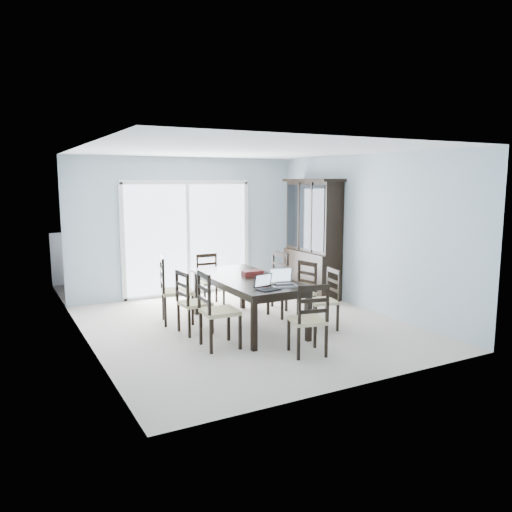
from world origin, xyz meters
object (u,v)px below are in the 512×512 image
at_px(chair_end_near, 310,312).
at_px(chair_end_far, 209,274).
at_px(chair_left_mid, 189,295).
at_px(chair_left_far, 170,283).
at_px(china_hutch, 313,239).
at_px(dining_table, 247,283).
at_px(laptop_dark, 269,286).
at_px(game_box, 253,273).
at_px(hot_tub, 155,265).
at_px(chair_right_far, 275,275).
at_px(laptop_silver, 284,282).
at_px(chair_right_near, 327,292).
at_px(cell_phone, 269,289).
at_px(chair_right_mid, 303,285).
at_px(chair_left_near, 212,302).

bearing_deg(chair_end_near, chair_end_far, 104.10).
height_order(chair_left_mid, chair_left_far, chair_left_far).
bearing_deg(chair_end_far, chair_left_mid, 59.83).
bearing_deg(chair_left_far, china_hutch, 113.31).
height_order(dining_table, chair_end_near, chair_end_near).
xyz_separation_m(chair_end_near, laptop_dark, (-0.23, 0.63, 0.23)).
distance_m(dining_table, chair_end_far, 1.54).
bearing_deg(game_box, hot_tub, 98.36).
height_order(china_hutch, chair_left_far, china_hutch).
bearing_deg(chair_right_far, laptop_silver, 146.06).
bearing_deg(chair_end_near, laptop_dark, 122.80).
xyz_separation_m(chair_right_near, laptop_silver, (-0.83, -0.14, 0.26)).
relative_size(chair_right_far, chair_end_far, 1.10).
bearing_deg(dining_table, cell_phone, -97.21).
bearing_deg(hot_tub, game_box, -81.64).
bearing_deg(dining_table, hot_tub, 96.05).
xyz_separation_m(chair_right_mid, chair_end_far, (-0.93, 1.58, -0.01)).
xyz_separation_m(china_hutch, laptop_dark, (-2.16, -2.13, -0.27)).
bearing_deg(chair_right_far, chair_end_near, 152.79).
distance_m(chair_end_near, cell_phone, 0.72).
xyz_separation_m(dining_table, laptop_dark, (-0.13, -0.88, 0.13)).
bearing_deg(chair_left_far, chair_end_near, 38.42).
xyz_separation_m(chair_left_far, laptop_silver, (1.10, -1.51, 0.18)).
relative_size(chair_right_near, game_box, 3.33).
relative_size(chair_right_far, hot_tub, 0.58).
xyz_separation_m(dining_table, chair_left_near, (-0.84, -0.65, -0.05)).
xyz_separation_m(dining_table, chair_right_near, (0.99, -0.64, -0.13)).
xyz_separation_m(laptop_dark, hot_tub, (-0.23, 4.30, -0.36)).
bearing_deg(chair_right_near, chair_end_far, 33.07).
bearing_deg(chair_left_near, chair_end_far, 161.43).
xyz_separation_m(laptop_dark, game_box, (0.26, 0.96, -0.01)).
height_order(dining_table, chair_end_far, chair_end_far).
height_order(chair_right_mid, chair_end_far, chair_right_mid).
bearing_deg(chair_right_mid, laptop_dark, 114.52).
bearing_deg(dining_table, laptop_silver, -78.91).
bearing_deg(dining_table, chair_left_near, -142.38).
xyz_separation_m(china_hutch, chair_left_mid, (-2.91, -1.17, -0.51)).
distance_m(chair_left_far, chair_right_near, 2.37).
height_order(chair_right_far, chair_end_far, chair_right_far).
distance_m(chair_right_mid, chair_end_far, 1.83).
xyz_separation_m(chair_left_near, laptop_dark, (0.71, -0.23, 0.18)).
bearing_deg(laptop_dark, game_box, 64.27).
xyz_separation_m(chair_end_far, laptop_dark, (-0.16, -2.41, 0.25)).
height_order(china_hutch, laptop_dark, china_hutch).
distance_m(chair_end_near, chair_end_far, 3.04).
bearing_deg(cell_phone, china_hutch, 53.79).
distance_m(chair_right_far, chair_end_near, 2.29).
bearing_deg(laptop_dark, laptop_silver, 8.01).
bearing_deg(game_box, laptop_dark, -105.40).
relative_size(chair_left_mid, chair_right_mid, 1.01).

